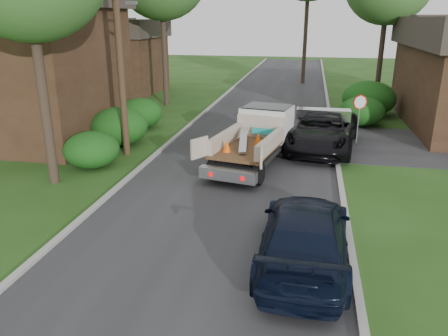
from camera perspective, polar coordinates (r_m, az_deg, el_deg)
ground at (r=14.87m, az=-0.41°, el=-4.99°), size 120.00×120.00×0.00m
road at (r=24.23m, az=4.31°, el=4.56°), size 8.00×90.00×0.02m
curb_left at (r=25.01m, az=-5.09°, el=5.13°), size 0.20×90.00×0.12m
curb_right at (r=24.10m, az=14.06°, el=4.09°), size 0.20×90.00×0.12m
stop_sign at (r=22.84m, az=17.28°, el=7.42°), size 0.71×0.32×2.48m
utility_pole at (r=20.05m, az=-13.59°, el=16.04°), size 2.42×1.25×10.00m
house_left_near at (r=25.13m, az=-25.51°, el=13.23°), size 9.72×8.64×8.40m
house_left_far at (r=38.96m, az=-13.98°, el=14.13°), size 7.56×7.56×6.00m
hedge_left_a at (r=19.32m, az=-16.91°, el=2.32°), size 2.34×2.34×1.53m
hedge_left_b at (r=22.43m, az=-13.56°, el=5.34°), size 2.86×2.86×1.87m
hedge_left_c at (r=25.70m, az=-10.98°, el=7.04°), size 2.60×2.60×1.70m
hedge_right_a at (r=26.99m, az=17.57°, el=7.07°), size 2.60×2.60×1.70m
hedge_right_b at (r=29.96m, az=18.40°, el=8.61°), size 3.38×3.38×2.21m
flatbed_truck at (r=19.30m, az=4.61°, el=4.51°), size 3.58×6.31×2.26m
black_pickup at (r=21.62m, az=12.73°, el=4.82°), size 3.90×6.89×1.82m
navy_suv at (r=11.49m, az=10.50°, el=-8.55°), size 2.39×5.56×1.60m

